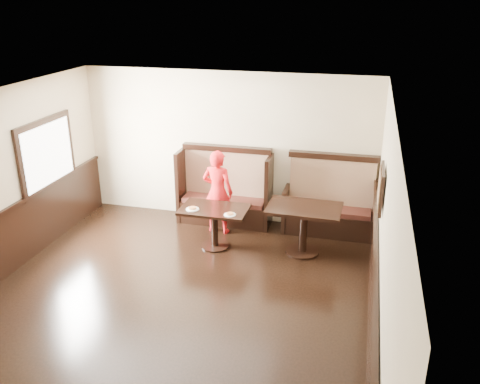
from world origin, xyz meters
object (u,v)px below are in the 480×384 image
(table_main, at_px, (214,217))
(table_neighbor, at_px, (304,219))
(booth_neighbor, at_px, (330,207))
(booth_main, at_px, (225,195))
(child, at_px, (218,192))

(table_main, bearing_deg, table_neighbor, 6.16)
(table_neighbor, bearing_deg, table_main, -172.58)
(booth_neighbor, xyz_separation_m, table_neighbor, (-0.36, -0.91, 0.14))
(booth_neighbor, bearing_deg, table_neighbor, -111.36)
(booth_main, distance_m, table_main, 1.07)
(booth_neighbor, distance_m, table_neighbor, 0.99)
(booth_main, bearing_deg, table_main, -84.21)
(booth_main, xyz_separation_m, table_neighbor, (1.59, -0.91, 0.09))
(table_main, xyz_separation_m, child, (-0.11, 0.59, 0.22))
(table_neighbor, bearing_deg, booth_neighbor, 70.04)
(child, bearing_deg, table_main, 105.68)
(table_neighbor, relative_size, child, 0.79)
(table_main, relative_size, child, 0.73)
(booth_main, distance_m, child, 0.53)
(table_main, distance_m, child, 0.64)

